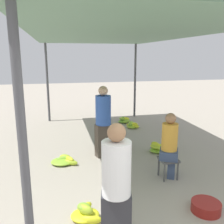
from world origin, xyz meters
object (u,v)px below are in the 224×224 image
object	(u,v)px
stool	(168,162)
banana_pile_right_2	(133,125)
banana_pile_right_0	(158,148)
crate_near	(112,144)
shopper_walking_mid	(103,121)
vendor_seated	(170,145)
banana_pile_right_1	(125,120)
banana_pile_left_1	(65,160)
basin_black	(206,207)
vendor_foreground	(116,187)
banana_pile_left_0	(86,213)

from	to	relation	value
stool	banana_pile_right_2	size ratio (longest dim) A/B	0.78
banana_pile_right_0	crate_near	world-z (taller)	banana_pile_right_0
crate_near	shopper_walking_mid	distance (m)	0.90
stool	banana_pile_right_0	distance (m)	1.33
stool	vendor_seated	distance (m)	0.35
crate_near	banana_pile_right_1	bearing A→B (deg)	67.32
stool	shopper_walking_mid	xyz separation A→B (m)	(-1.02, 1.36, 0.55)
banana_pile_right_0	banana_pile_left_1	bearing A→B (deg)	-176.44
banana_pile_right_0	crate_near	xyz separation A→B (m)	(-1.05, 0.48, 0.01)
vendor_seated	crate_near	world-z (taller)	vendor_seated
vendor_seated	basin_black	size ratio (longest dim) A/B	2.91
vendor_foreground	shopper_walking_mid	bearing A→B (deg)	82.25
vendor_foreground	banana_pile_right_0	size ratio (longest dim) A/B	3.40
banana_pile_left_1	banana_pile_right_0	size ratio (longest dim) A/B	1.26
banana_pile_right_1	banana_pile_right_2	bearing A→B (deg)	-81.88
banana_pile_left_0	banana_pile_right_2	size ratio (longest dim) A/B	0.87
vendor_foreground	vendor_seated	world-z (taller)	vendor_foreground
banana_pile_left_1	shopper_walking_mid	size ratio (longest dim) A/B	0.36
banana_pile_left_0	vendor_seated	bearing A→B (deg)	28.11
stool	banana_pile_right_2	xyz separation A→B (m)	(0.36, 3.44, -0.24)
banana_pile_left_1	banana_pile_right_1	size ratio (longest dim) A/B	1.23
banana_pile_right_1	banana_pile_right_2	size ratio (longest dim) A/B	0.95
vendor_foreground	banana_pile_right_1	distance (m)	5.96
stool	banana_pile_left_0	xyz separation A→B (m)	(-1.71, -0.92, -0.23)
banana_pile_right_0	shopper_walking_mid	xyz separation A→B (m)	(-1.36, 0.09, 0.76)
basin_black	banana_pile_right_0	world-z (taller)	banana_pile_right_0
shopper_walking_mid	banana_pile_left_0	bearing A→B (deg)	-106.97
basin_black	shopper_walking_mid	world-z (taller)	shopper_walking_mid
vendor_seated	shopper_walking_mid	distance (m)	1.71
banana_pile_left_1	vendor_seated	bearing A→B (deg)	-29.72
basin_black	crate_near	size ratio (longest dim) A/B	1.16
banana_pile_left_0	banana_pile_right_0	distance (m)	3.00
vendor_foreground	banana_pile_right_2	distance (m)	5.37
banana_pile_left_1	crate_near	xyz separation A→B (m)	(1.23, 0.62, 0.06)
basin_black	shopper_walking_mid	distance (m)	2.85
banana_pile_left_0	shopper_walking_mid	xyz separation A→B (m)	(0.69, 2.27, 0.77)
banana_pile_left_0	banana_pile_left_1	bearing A→B (deg)	96.49
banana_pile_right_0	banana_pile_right_1	bearing A→B (deg)	91.44
vendor_foreground	vendor_seated	xyz separation A→B (m)	(1.43, 1.58, -0.16)
banana_pile_left_1	crate_near	size ratio (longest dim) A/B	1.56
vendor_foreground	banana_pile_right_2	bearing A→B (deg)	70.47
vendor_foreground	shopper_walking_mid	xyz separation A→B (m)	(0.40, 2.92, 0.03)
basin_black	banana_pile_right_0	xyz separation A→B (m)	(0.24, 2.41, 0.03)
basin_black	shopper_walking_mid	bearing A→B (deg)	114.25
vendor_foreground	vendor_seated	distance (m)	2.14
banana_pile_left_1	vendor_foreground	bearing A→B (deg)	-78.92
shopper_walking_mid	banana_pile_right_1	bearing A→B (deg)	64.85
basin_black	banana_pile_right_1	world-z (taller)	banana_pile_right_1
vendor_foreground	basin_black	distance (m)	1.75
banana_pile_right_0	banana_pile_right_2	size ratio (longest dim) A/B	0.93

